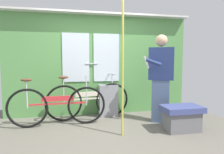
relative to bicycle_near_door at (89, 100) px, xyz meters
name	(u,v)px	position (x,y,z in m)	size (l,w,h in m)	color
ground_plane	(111,137)	(0.29, -1.01, -0.42)	(5.25, 4.35, 0.04)	#666056
train_door_wall	(100,63)	(0.29, 0.36, 0.82)	(4.25, 0.28, 2.34)	#56934C
bicycle_near_door	(89,100)	(0.00, 0.00, 0.00)	(1.81, 0.45, 0.97)	black
bicycle_leaning_behind	(57,106)	(-0.62, -0.33, -0.01)	(1.85, 0.44, 0.96)	black
passenger_reading_newspaper	(160,76)	(1.42, -0.49, 0.54)	(0.64, 0.59, 1.78)	slate
trash_bin_by_wall	(108,100)	(0.45, 0.15, -0.04)	(0.42, 0.28, 0.72)	gray
handrail_pole	(123,67)	(0.49, -1.04, 0.74)	(0.04, 0.04, 2.30)	#C6C14C
bench_seat_corner	(181,117)	(1.59, -1.03, -0.16)	(0.70, 0.44, 0.45)	#3D477F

